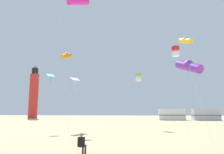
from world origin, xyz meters
TOP-DOWN VIEW (x-y plane):
  - kite_flyer_standing at (0.05, 4.95)m, footprint 0.43×0.56m
  - kite_tube_magenta at (-2.57, 12.77)m, footprint 3.10×3.18m
  - kite_box_lime at (3.66, 23.72)m, footprint 2.02×1.99m
  - kite_tube_violet at (7.28, 9.99)m, footprint 2.24×2.59m
  - kite_tube_gold at (10.05, 21.43)m, footprint 2.55×3.03m
  - kite_box_scarlet at (7.64, 16.42)m, footprint 1.22×1.22m
  - kite_diamond_white at (-3.30, 15.02)m, footprint 3.43×3.10m
  - kite_tube_orange at (-6.88, 22.62)m, footprint 3.00×3.05m
  - kite_diamond_cyan at (-7.31, 18.14)m, footprint 3.42×3.23m
  - lighthouse_distant at (-28.65, 57.12)m, footprint 2.80×2.80m
  - rv_van_white at (12.53, 48.34)m, footprint 6.57×2.74m
  - rv_van_silver at (20.63, 47.81)m, footprint 6.58×2.76m

SIDE VIEW (x-z plane):
  - kite_flyer_standing at x=0.05m, z-range 0.03..1.19m
  - rv_van_white at x=12.53m, z-range -0.01..2.79m
  - rv_van_silver at x=20.63m, z-range -0.01..2.79m
  - kite_diamond_white at x=-3.30m, z-range 2.55..8.49m
  - kite_tube_violet at x=7.28m, z-range 2.56..9.09m
  - kite_diamond_cyan at x=-7.31m, z-range 3.01..9.94m
  - kite_box_lime at x=3.66m, z-range 3.30..11.08m
  - lighthouse_distant at x=-28.65m, z-range -0.56..16.24m
  - kite_box_scarlet at x=7.64m, z-range 4.14..13.59m
  - kite_tube_orange at x=-6.88m, z-range 4.84..15.92m
  - kite_tube_gold at x=10.05m, z-range 5.53..17.99m
  - kite_tube_magenta at x=-2.57m, z-range 6.36..20.50m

